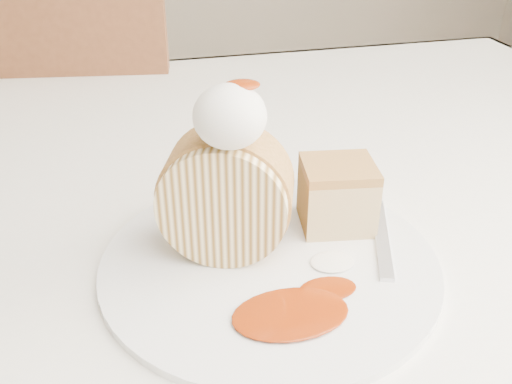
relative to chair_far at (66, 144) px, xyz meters
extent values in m
cube|color=white|center=(0.19, -0.54, 0.17)|extent=(1.40, 0.90, 0.04)
cube|color=white|center=(0.19, -0.09, 0.05)|extent=(1.40, 0.01, 0.28)
cylinder|color=brown|center=(0.81, -0.17, -0.21)|extent=(0.06, 0.06, 0.71)
cube|color=brown|center=(0.01, 0.09, -0.09)|extent=(0.53, 0.53, 0.04)
cube|color=brown|center=(-0.02, -0.11, 0.18)|extent=(0.46, 0.12, 0.49)
cylinder|color=brown|center=(0.24, 0.26, -0.33)|extent=(0.04, 0.04, 0.45)
cylinder|color=brown|center=(-0.15, 0.32, -0.33)|extent=(0.04, 0.04, 0.45)
cylinder|color=brown|center=(0.18, -0.14, -0.33)|extent=(0.04, 0.04, 0.45)
cylinder|color=brown|center=(0.91, -0.16, -0.36)|extent=(0.03, 0.03, 0.39)
cylinder|color=white|center=(0.23, -0.74, 0.19)|extent=(0.35, 0.35, 0.01)
cylinder|color=#F9E5AD|center=(0.20, -0.71, 0.25)|extent=(0.13, 0.10, 0.11)
cube|color=#BA7F46|center=(0.31, -0.70, 0.23)|extent=(0.08, 0.07, 0.06)
ellipsoid|color=white|center=(0.20, -0.73, 0.34)|extent=(0.06, 0.06, 0.05)
ellipsoid|color=maroon|center=(0.21, -0.73, 0.36)|extent=(0.03, 0.02, 0.01)
cube|color=silver|center=(0.35, -0.73, 0.20)|extent=(0.09, 0.18, 0.00)
camera|label=1|loc=(0.12, -1.14, 0.51)|focal=40.00mm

